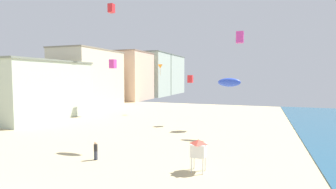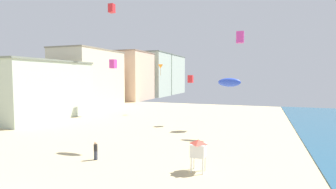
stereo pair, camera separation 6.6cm
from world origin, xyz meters
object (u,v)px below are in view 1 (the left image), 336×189
at_px(kite_orange_delta, 160,66).
at_px(kite_magenta_box, 113,64).
at_px(kite_magenta_box_2, 240,37).
at_px(lifeguard_stand, 199,148).
at_px(kite_red_box, 190,79).
at_px(kite_flyer, 96,150).
at_px(kite_red_box_2, 111,8).
at_px(kite_blue_parafoil, 229,82).

distance_m(kite_orange_delta, kite_magenta_box, 9.30).
bearing_deg(kite_magenta_box_2, lifeguard_stand, -94.11).
height_order(kite_red_box, kite_orange_delta, kite_orange_delta).
relative_size(kite_flyer, kite_red_box_2, 1.01).
height_order(kite_magenta_box, kite_magenta_box_2, kite_magenta_box_2).
relative_size(kite_orange_delta, kite_magenta_box_2, 1.36).
distance_m(kite_blue_parafoil, kite_magenta_box_2, 9.53).
height_order(kite_red_box, kite_red_box_2, kite_red_box_2).
bearing_deg(lifeguard_stand, kite_magenta_box_2, 91.13).
bearing_deg(kite_red_box_2, kite_orange_delta, 31.48).
distance_m(kite_flyer, kite_magenta_box_2, 25.71).
xyz_separation_m(kite_flyer, kite_magenta_box_2, (10.69, 19.97, 12.15)).
bearing_deg(kite_magenta_box_2, kite_blue_parafoil, -94.92).
xyz_separation_m(kite_red_box_2, kite_magenta_box_2, (24.11, -4.52, -7.30)).
bearing_deg(lifeguard_stand, kite_red_box_2, 138.40).
bearing_deg(kite_flyer, kite_red_box_2, 153.34).
distance_m(kite_red_box_2, kite_magenta_box_2, 25.59).
bearing_deg(kite_orange_delta, kite_red_box, -48.06).
bearing_deg(kite_red_box, kite_magenta_box, 164.63).
relative_size(kite_red_box, kite_blue_parafoil, 0.43).
xyz_separation_m(kite_flyer, kite_magenta_box, (-13.01, 24.06, 8.90)).
bearing_deg(kite_red_box_2, kite_blue_parafoil, -26.25).
bearing_deg(kite_magenta_box_2, kite_red_box, -176.55).
distance_m(lifeguard_stand, kite_red_box, 20.77).
bearing_deg(kite_flyer, lifeguard_stand, 36.39).
height_order(kite_red_box, kite_magenta_box_2, kite_magenta_box_2).
relative_size(kite_flyer, kite_orange_delta, 0.73).
xyz_separation_m(kite_magenta_box, kite_magenta_box_2, (23.70, -4.09, 3.25)).
bearing_deg(kite_magenta_box, kite_flyer, -61.60).
bearing_deg(kite_red_box, kite_flyer, -100.03).
distance_m(kite_magenta_box, kite_magenta_box_2, 24.27).
height_order(kite_blue_parafoil, kite_orange_delta, kite_orange_delta).
xyz_separation_m(kite_blue_parafoil, kite_orange_delta, (-15.48, 16.50, 2.73)).
xyz_separation_m(lifeguard_stand, kite_magenta_box_2, (1.41, 19.68, 11.23)).
height_order(kite_orange_delta, kite_magenta_box_2, kite_magenta_box_2).
bearing_deg(kite_red_box_2, kite_flyer, -61.27).
height_order(kite_flyer, kite_magenta_box_2, kite_magenta_box_2).
height_order(kite_red_box, kite_magenta_box, kite_magenta_box).
distance_m(kite_red_box, kite_red_box_2, 22.06).
bearing_deg(kite_magenta_box_2, kite_orange_delta, 149.64).
xyz_separation_m(lifeguard_stand, kite_magenta_box, (-22.28, 23.77, 7.98)).
relative_size(kite_flyer, lifeguard_stand, 0.64).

